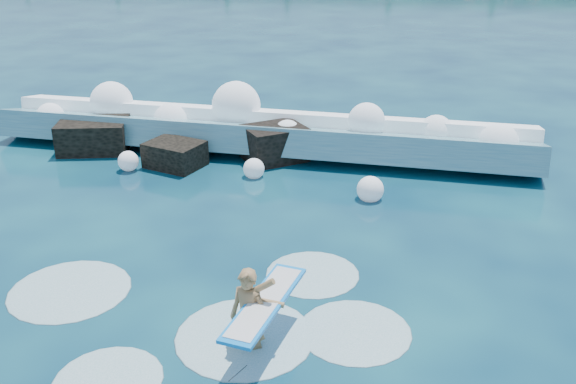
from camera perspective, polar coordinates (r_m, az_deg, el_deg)
name	(u,v)px	position (r m, az deg, el deg)	size (l,w,h in m)	color
ground	(194,278)	(13.25, -8.32, -7.56)	(200.00, 200.00, 0.00)	#07223E
breaking_wave	(260,134)	(20.14, -2.48, 5.20)	(16.72, 2.66, 1.44)	teal
rock_cluster	(173,144)	(19.82, -10.19, 4.19)	(8.02, 3.07, 1.21)	black
surfer_with_board	(252,315)	(10.84, -3.21, -10.85)	(1.10, 2.97, 1.80)	#9E764A
wave_spray	(244,119)	(20.20, -3.89, 6.53)	(15.00, 4.87, 2.06)	white
surf_foam	(222,322)	(11.87, -5.86, -11.47)	(9.18, 5.78, 0.12)	silver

